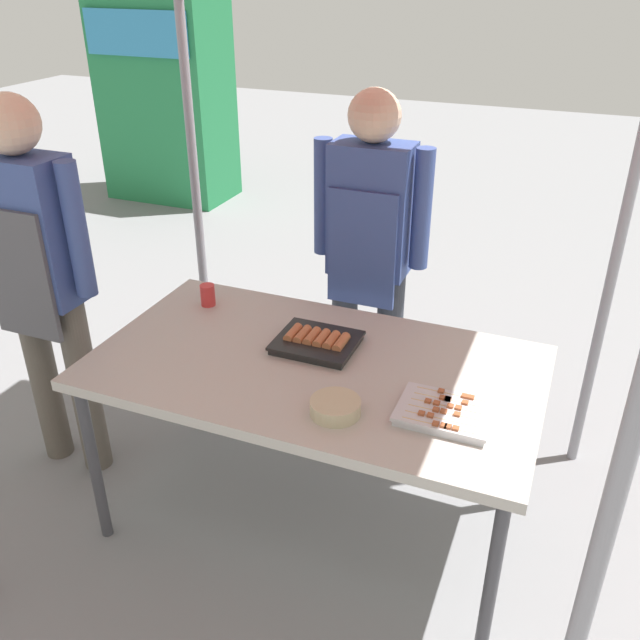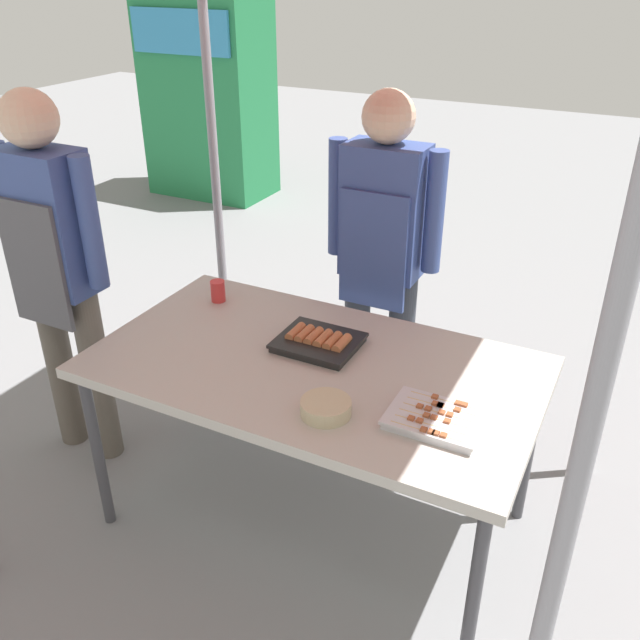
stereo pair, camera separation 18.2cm
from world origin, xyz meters
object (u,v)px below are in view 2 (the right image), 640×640
object	(u,v)px
neighbor_stall_right	(208,93)
vendor_woman	(382,244)
tray_meat_skewers	(436,419)
customer_nearby	(55,257)
tray_grilled_sausages	(318,341)
drink_cup_near_edge	(218,291)
condiment_bowl	(326,408)
stall_table	(314,375)

from	to	relation	value
neighbor_stall_right	vendor_woman	bearing A→B (deg)	-43.83
tray_meat_skewers	customer_nearby	size ratio (longest dim) A/B	0.18
tray_grilled_sausages	drink_cup_near_edge	size ratio (longest dim) A/B	3.31
tray_meat_skewers	condiment_bowl	bearing A→B (deg)	-161.55
condiment_bowl	neighbor_stall_right	distance (m)	4.81
drink_cup_near_edge	customer_nearby	xyz separation A→B (m)	(-0.57, -0.32, 0.17)
drink_cup_near_edge	tray_meat_skewers	bearing A→B (deg)	-20.42
tray_meat_skewers	customer_nearby	world-z (taller)	customer_nearby
customer_nearby	neighbor_stall_right	distance (m)	3.91
vendor_woman	neighbor_stall_right	world-z (taller)	neighbor_stall_right
stall_table	tray_meat_skewers	bearing A→B (deg)	-16.38
customer_nearby	neighbor_stall_right	xyz separation A→B (m)	(-1.72, 3.51, -0.04)
tray_meat_skewers	vendor_woman	size ratio (longest dim) A/B	0.19
neighbor_stall_right	tray_grilled_sausages	bearing A→B (deg)	-49.62
condiment_bowl	neighbor_stall_right	xyz separation A→B (m)	(-3.06, 3.71, 0.15)
vendor_woman	customer_nearby	bearing A→B (deg)	35.08
stall_table	tray_grilled_sausages	distance (m)	0.14
condiment_bowl	vendor_woman	xyz separation A→B (m)	(-0.22, 0.98, 0.16)
tray_meat_skewers	drink_cup_near_edge	size ratio (longest dim) A/B	3.28
drink_cup_near_edge	vendor_woman	world-z (taller)	vendor_woman
condiment_bowl	drink_cup_near_edge	world-z (taller)	drink_cup_near_edge
stall_table	tray_grilled_sausages	xyz separation A→B (m)	(-0.04, 0.11, 0.07)
tray_grilled_sausages	condiment_bowl	size ratio (longest dim) A/B	1.83
stall_table	tray_meat_skewers	size ratio (longest dim) A/B	5.40
tray_grilled_sausages	vendor_woman	distance (m)	0.64
stall_table	customer_nearby	distance (m)	1.19
condiment_bowl	stall_table	bearing A→B (deg)	124.51
stall_table	tray_grilled_sausages	world-z (taller)	tray_grilled_sausages
tray_meat_skewers	condiment_bowl	distance (m)	0.35
tray_meat_skewers	drink_cup_near_edge	xyz separation A→B (m)	(-1.09, 0.41, 0.03)
vendor_woman	neighbor_stall_right	bearing A→B (deg)	-43.83
condiment_bowl	vendor_woman	size ratio (longest dim) A/B	0.10
stall_table	condiment_bowl	world-z (taller)	condiment_bowl
tray_meat_skewers	vendor_woman	distance (m)	1.05
condiment_bowl	neighbor_stall_right	bearing A→B (deg)	129.49
condiment_bowl	customer_nearby	world-z (taller)	customer_nearby
vendor_woman	customer_nearby	size ratio (longest dim) A/B	0.98
drink_cup_near_edge	customer_nearby	world-z (taller)	customer_nearby
condiment_bowl	customer_nearby	bearing A→B (deg)	171.39
drink_cup_near_edge	neighbor_stall_right	world-z (taller)	neighbor_stall_right
customer_nearby	tray_grilled_sausages	bearing A→B (deg)	8.41
tray_grilled_sausages	tray_meat_skewers	size ratio (longest dim) A/B	1.01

